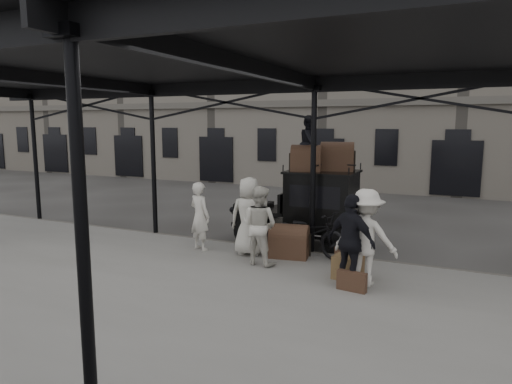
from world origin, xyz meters
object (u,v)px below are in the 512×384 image
steamer_trunk_platform (289,243)px  taxi (311,204)px  porter_official (351,241)px  porter_left (200,216)px  bicycle (309,233)px  steamer_trunk_roof_near (306,160)px

steamer_trunk_platform → taxi: bearing=80.8°
taxi → porter_official: bearing=-59.8°
porter_left → steamer_trunk_platform: bearing=-153.2°
porter_left → bicycle: 2.91m
porter_left → steamer_trunk_roof_near: 3.29m
porter_left → bicycle: porter_left is taller
porter_official → steamer_trunk_platform: size_ratio=2.02×
porter_left → porter_official: bearing=-176.1°
taxi → steamer_trunk_roof_near: bearing=-108.1°
steamer_trunk_platform → bicycle: bearing=34.8°
porter_official → steamer_trunk_roof_near: 3.84m
porter_official → steamer_trunk_platform: (-1.88, 1.48, -0.62)m
porter_left → bicycle: bearing=-146.6°
steamer_trunk_platform → porter_left: bearing=178.5°
porter_left → porter_official: 4.43m
bicycle → steamer_trunk_platform: bearing=148.6°
bicycle → steamer_trunk_platform: (-0.40, -0.39, -0.22)m
porter_left → porter_official: size_ratio=0.94×
porter_left → porter_official: (4.28, -1.15, 0.06)m
steamer_trunk_roof_near → steamer_trunk_platform: (0.09, -1.52, -1.98)m
taxi → bicycle: size_ratio=1.67×
porter_left → bicycle: (2.80, 0.72, -0.34)m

